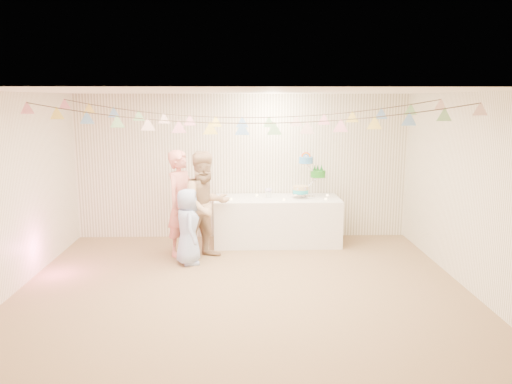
{
  "coord_description": "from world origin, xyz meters",
  "views": [
    {
      "loc": [
        0.0,
        -6.46,
        2.51
      ],
      "look_at": [
        0.2,
        0.8,
        1.15
      ],
      "focal_mm": 35.0,
      "sensor_mm": 36.0,
      "label": 1
    }
  ],
  "objects_px": {
    "person_adult_a": "(181,203)",
    "person_child": "(188,227)",
    "cake_stand": "(309,180)",
    "table": "(277,221)",
    "person_adult_b": "(206,206)"
  },
  "relations": [
    {
      "from": "person_adult_a",
      "to": "person_child",
      "type": "xyz_separation_m",
      "value": [
        0.15,
        -0.47,
        -0.27
      ]
    },
    {
      "from": "cake_stand",
      "to": "person_adult_a",
      "type": "xyz_separation_m",
      "value": [
        -2.14,
        -0.65,
        -0.26
      ]
    },
    {
      "from": "table",
      "to": "person_child",
      "type": "height_order",
      "value": "person_child"
    },
    {
      "from": "cake_stand",
      "to": "person_child",
      "type": "xyz_separation_m",
      "value": [
        -1.99,
        -1.13,
        -0.53
      ]
    },
    {
      "from": "table",
      "to": "person_adult_a",
      "type": "height_order",
      "value": "person_adult_a"
    },
    {
      "from": "table",
      "to": "cake_stand",
      "type": "bearing_deg",
      "value": 5.19
    },
    {
      "from": "person_adult_a",
      "to": "person_child",
      "type": "distance_m",
      "value": 0.56
    },
    {
      "from": "person_child",
      "to": "person_adult_a",
      "type": "bearing_deg",
      "value": 3.87
    },
    {
      "from": "cake_stand",
      "to": "person_adult_a",
      "type": "height_order",
      "value": "person_adult_a"
    },
    {
      "from": "person_adult_b",
      "to": "person_child",
      "type": "height_order",
      "value": "person_adult_b"
    },
    {
      "from": "cake_stand",
      "to": "person_child",
      "type": "bearing_deg",
      "value": -150.49
    },
    {
      "from": "table",
      "to": "person_adult_b",
      "type": "relative_size",
      "value": 1.26
    },
    {
      "from": "cake_stand",
      "to": "person_adult_b",
      "type": "bearing_deg",
      "value": -153.35
    },
    {
      "from": "person_adult_b",
      "to": "person_child",
      "type": "distance_m",
      "value": 0.46
    },
    {
      "from": "person_adult_a",
      "to": "cake_stand",
      "type": "bearing_deg",
      "value": -44.96
    }
  ]
}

